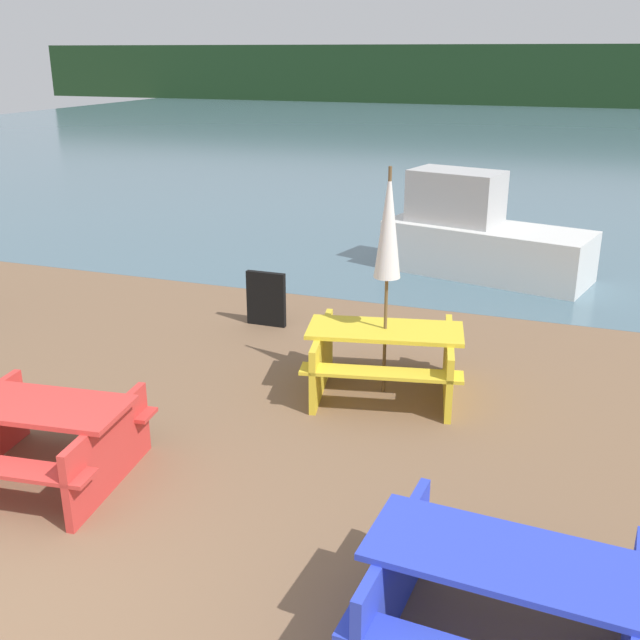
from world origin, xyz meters
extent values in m
cube|color=slate|center=(0.00, 32.43, 0.00)|extent=(60.00, 50.00, 0.00)
cube|color=#193319|center=(0.00, 52.43, 2.00)|extent=(80.00, 1.60, 4.00)
cube|color=blue|center=(3.35, 1.03, 0.72)|extent=(1.75, 0.81, 0.04)
cube|color=blue|center=(3.39, 1.58, 0.41)|extent=(1.72, 0.39, 0.04)
cube|color=blue|center=(2.64, 1.07, 0.35)|extent=(0.16, 1.38, 0.70)
cube|color=red|center=(-0.68, 1.77, 0.70)|extent=(1.64, 0.88, 0.04)
cube|color=red|center=(-0.62, 1.23, 0.42)|extent=(1.59, 0.46, 0.04)
cube|color=red|center=(-0.74, 2.32, 0.42)|extent=(1.59, 0.46, 0.04)
cube|color=red|center=(-0.04, 1.85, 0.34)|extent=(0.23, 1.38, 0.68)
cube|color=yellow|center=(1.65, 4.50, 0.72)|extent=(1.77, 1.02, 0.04)
cube|color=yellow|center=(1.76, 3.96, 0.46)|extent=(1.68, 0.61, 0.04)
cube|color=yellow|center=(1.54, 5.04, 0.46)|extent=(1.68, 0.61, 0.04)
cube|color=yellow|center=(0.98, 4.36, 0.35)|extent=(0.35, 1.37, 0.70)
cube|color=yellow|center=(2.33, 4.64, 0.35)|extent=(0.35, 1.37, 0.70)
cylinder|color=brown|center=(1.65, 4.50, 1.23)|extent=(0.04, 0.04, 2.46)
cone|color=white|center=(1.65, 4.50, 1.89)|extent=(0.28, 0.28, 1.15)
cube|color=silver|center=(2.05, 9.50, 0.42)|extent=(3.54, 2.02, 0.84)
cube|color=#B2B2B2|center=(1.47, 9.64, 1.26)|extent=(1.64, 1.21, 0.86)
cube|color=black|center=(-0.42, 6.02, 0.38)|extent=(0.55, 0.08, 0.75)
camera|label=1|loc=(3.54, -2.80, 3.54)|focal=42.00mm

